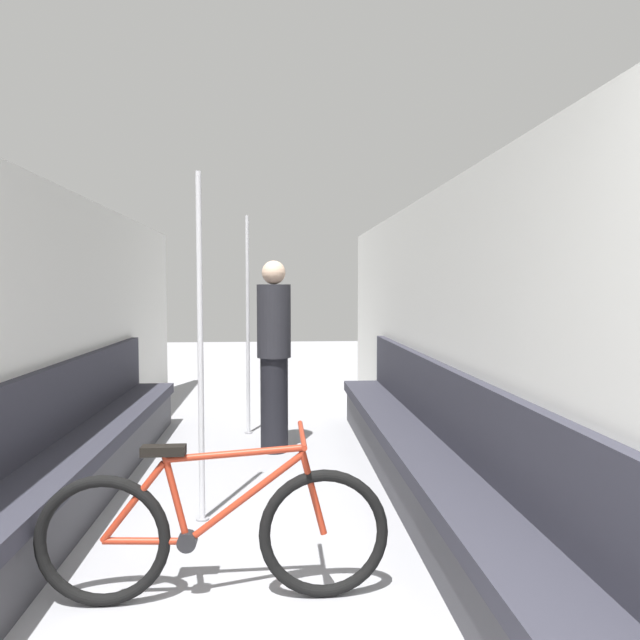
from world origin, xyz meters
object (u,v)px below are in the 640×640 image
grab_pole_near (200,353)px  bench_seat_row_left (58,474)px  bench_seat_row_right (429,465)px  bicycle (214,532)px  passenger_standing (274,353)px  grab_pole_far (248,328)px

grab_pole_near → bench_seat_row_left: bearing=177.9°
bench_seat_row_right → bicycle: bench_seat_row_right is taller
grab_pole_near → passenger_standing: grab_pole_near is taller
bench_seat_row_left → bench_seat_row_right: size_ratio=1.00×
grab_pole_far → passenger_standing: grab_pole_far is taller
bench_seat_row_left → bench_seat_row_right: 2.35m
bench_seat_row_left → grab_pole_far: 2.48m
bicycle → passenger_standing: 2.52m
bench_seat_row_left → passenger_standing: passenger_standing is taller
bench_seat_row_right → bicycle: bearing=-142.6°
passenger_standing → grab_pole_far: bearing=-3.5°
bench_seat_row_left → grab_pole_near: (0.89, -0.03, 0.76)m
grab_pole_near → grab_pole_far: size_ratio=1.00×
grab_pole_far → bench_seat_row_right: bearing=-58.8°
bench_seat_row_left → grab_pole_near: grab_pole_near is taller
grab_pole_near → passenger_standing: size_ratio=1.28×
bicycle → passenger_standing: (0.27, 2.44, 0.55)m
grab_pole_near → bench_seat_row_right: bearing=1.3°
bicycle → grab_pole_near: size_ratio=0.75×
bench_seat_row_left → bench_seat_row_right: bearing=0.0°
bench_seat_row_left → grab_pole_near: size_ratio=2.40×
bicycle → grab_pole_near: grab_pole_near is taller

